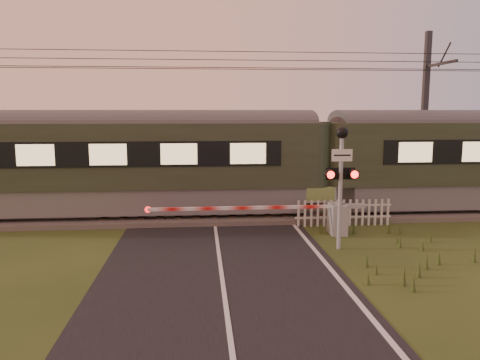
{
  "coord_description": "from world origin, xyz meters",
  "views": [
    {
      "loc": [
        -0.48,
        -10.89,
        3.94
      ],
      "look_at": [
        0.72,
        3.2,
        1.87
      ],
      "focal_mm": 35.0,
      "sensor_mm": 36.0,
      "label": 1
    }
  ],
  "objects": [
    {
      "name": "road",
      "position": [
        0.02,
        -0.23,
        0.01
      ],
      "size": [
        6.0,
        140.0,
        0.03
      ],
      "color": "black",
      "rests_on": "ground"
    },
    {
      "name": "ground",
      "position": [
        0.0,
        0.0,
        0.0
      ],
      "size": [
        160.0,
        160.0,
        0.0
      ],
      "primitive_type": "plane",
      "color": "#293D17",
      "rests_on": "ground"
    },
    {
      "name": "picket_fence",
      "position": [
        4.45,
        4.6,
        0.47
      ],
      "size": [
        3.4,
        0.08,
        0.93
      ],
      "color": "silver",
      "rests_on": "ground"
    },
    {
      "name": "boom_gate",
      "position": [
        3.52,
        3.57,
        0.56
      ],
      "size": [
        7.04,
        0.76,
        1.01
      ],
      "color": "gray",
      "rests_on": "ground"
    },
    {
      "name": "crossing_signal",
      "position": [
        3.49,
        1.95,
        2.43
      ],
      "size": [
        0.9,
        0.36,
        3.53
      ],
      "color": "gray",
      "rests_on": "ground"
    },
    {
      "name": "overhead_wires",
      "position": [
        0.0,
        6.5,
        5.72
      ],
      "size": [
        120.0,
        0.62,
        0.62
      ],
      "color": "black",
      "rests_on": "ground"
    },
    {
      "name": "catenary_mast",
      "position": [
        9.23,
        8.73,
        3.8
      ],
      "size": [
        0.23,
        2.46,
        7.31
      ],
      "color": "#2D2D30",
      "rests_on": "ground"
    },
    {
      "name": "track_bed",
      "position": [
        0.0,
        6.5,
        0.07
      ],
      "size": [
        140.0,
        3.4,
        0.39
      ],
      "color": "#47423D",
      "rests_on": "ground"
    },
    {
      "name": "train",
      "position": [
        4.17,
        6.5,
        2.12
      ],
      "size": [
        39.49,
        2.72,
        3.67
      ],
      "color": "slate",
      "rests_on": "ground"
    }
  ]
}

